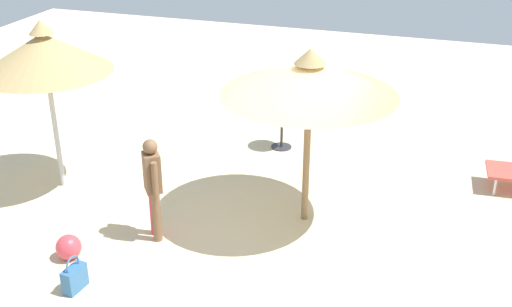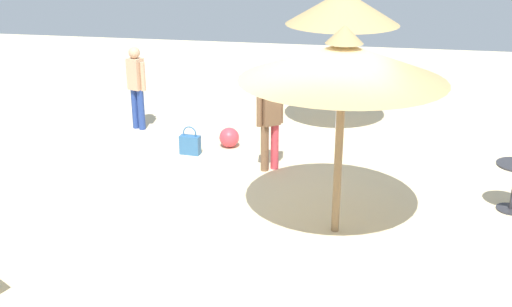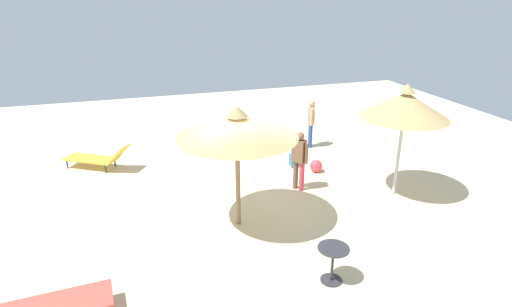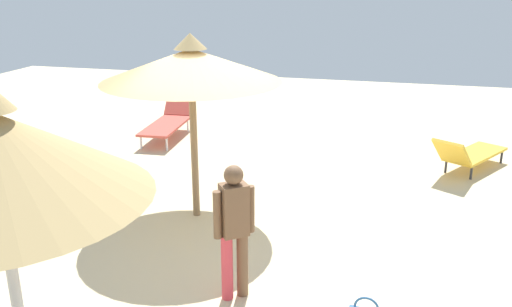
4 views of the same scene
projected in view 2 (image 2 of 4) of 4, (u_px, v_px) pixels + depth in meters
name	position (u px, v px, depth m)	size (l,w,h in m)	color
ground	(292.00, 218.00, 8.88)	(24.00, 24.00, 0.10)	beige
parasol_umbrella_front	(343.00, 7.00, 11.49)	(2.09, 2.09, 2.85)	#B2B2B7
parasol_umbrella_far_left	(343.00, 62.00, 7.63)	(2.55, 2.55, 2.72)	olive
person_standing_edge	(270.00, 117.00, 10.11)	(0.35, 0.39, 1.57)	#D83F4C
person_standing_near_right	(136.00, 84.00, 12.06)	(0.30, 0.42, 1.60)	navy
handbag	(190.00, 144.00, 11.02)	(0.20, 0.37, 0.51)	#336699
beach_ball	(229.00, 137.00, 11.35)	(0.36, 0.36, 0.36)	#D83F4C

